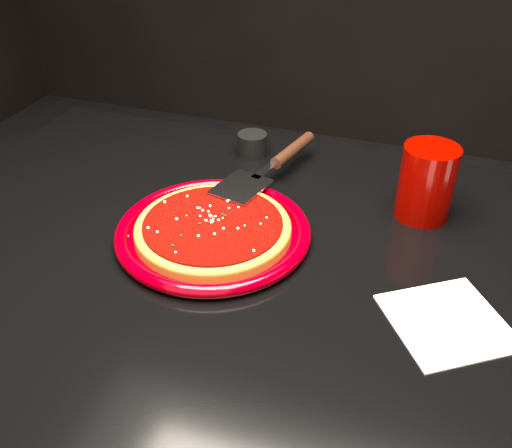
{
  "coord_description": "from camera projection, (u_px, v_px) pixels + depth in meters",
  "views": [
    {
      "loc": [
        0.2,
        -0.64,
        1.27
      ],
      "look_at": [
        -0.03,
        0.05,
        0.77
      ],
      "focal_mm": 40.0,
      "sensor_mm": 36.0,
      "label": 1
    }
  ],
  "objects": [
    {
      "name": "napkin_a",
      "position": [
        447.0,
        322.0,
        0.74
      ],
      "size": [
        0.2,
        0.2,
        0.0
      ],
      "primitive_type": "cube",
      "rotation": [
        0.0,
        0.0,
        0.59
      ],
      "color": "white",
      "rests_on": "table"
    },
    {
      "name": "basil_flecks",
      "position": [
        213.0,
        222.0,
        0.87
      ],
      "size": [
        0.19,
        0.19,
        0.0
      ],
      "primitive_type": null,
      "color": "black",
      "rests_on": "plate"
    },
    {
      "name": "ramekin",
      "position": [
        252.0,
        144.0,
        1.11
      ],
      "size": [
        0.07,
        0.07,
        0.04
      ],
      "primitive_type": "cylinder",
      "rotation": [
        0.0,
        0.0,
        -0.25
      ],
      "color": "black",
      "rests_on": "table"
    },
    {
      "name": "pizza_crust",
      "position": [
        213.0,
        230.0,
        0.88
      ],
      "size": [
        0.31,
        0.31,
        0.01
      ],
      "primitive_type": "cylinder",
      "rotation": [
        0.0,
        0.0,
        -0.36
      ],
      "color": "olive",
      "rests_on": "plate"
    },
    {
      "name": "table",
      "position": [
        263.0,
        417.0,
        1.06
      ],
      "size": [
        1.2,
        0.8,
        0.75
      ],
      "primitive_type": "cube",
      "color": "black",
      "rests_on": "floor"
    },
    {
      "name": "parmesan_dusting",
      "position": [
        213.0,
        221.0,
        0.87
      ],
      "size": [
        0.21,
        0.21,
        0.01
      ],
      "primitive_type": null,
      "color": "#F4E6BD",
      "rests_on": "plate"
    },
    {
      "name": "plate",
      "position": [
        213.0,
        232.0,
        0.89
      ],
      "size": [
        0.39,
        0.39,
        0.02
      ],
      "primitive_type": "cylinder",
      "rotation": [
        0.0,
        0.0,
        -0.36
      ],
      "color": "#730008",
      "rests_on": "table"
    },
    {
      "name": "cup",
      "position": [
        426.0,
        182.0,
        0.91
      ],
      "size": [
        0.11,
        0.11,
        0.12
      ],
      "primitive_type": "cylinder",
      "rotation": [
        0.0,
        0.0,
        0.27
      ],
      "color": "#8D0300",
      "rests_on": "table"
    },
    {
      "name": "pizza_sauce",
      "position": [
        213.0,
        225.0,
        0.88
      ],
      "size": [
        0.28,
        0.28,
        0.01
      ],
      "primitive_type": "cylinder",
      "rotation": [
        0.0,
        0.0,
        -0.36
      ],
      "color": "#6B0803",
      "rests_on": "plate"
    },
    {
      "name": "pizza_server",
      "position": [
        270.0,
        165.0,
        1.01
      ],
      "size": [
        0.16,
        0.33,
        0.02
      ],
      "primitive_type": null,
      "rotation": [
        0.0,
        0.0,
        -0.23
      ],
      "color": "silver",
      "rests_on": "plate"
    },
    {
      "name": "pizza_crust_rim",
      "position": [
        213.0,
        227.0,
        0.88
      ],
      "size": [
        0.31,
        0.31,
        0.02
      ],
      "primitive_type": "torus",
      "rotation": [
        0.0,
        0.0,
        -0.36
      ],
      "color": "olive",
      "rests_on": "plate"
    }
  ]
}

